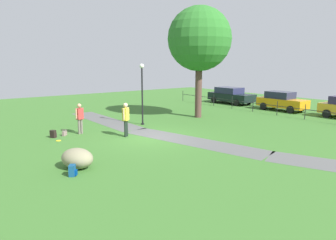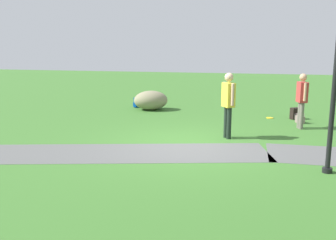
{
  "view_description": "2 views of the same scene",
  "coord_description": "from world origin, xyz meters",
  "px_view_note": "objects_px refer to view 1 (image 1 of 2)",
  "views": [
    {
      "loc": [
        13.09,
        -8.82,
        3.91
      ],
      "look_at": [
        -0.27,
        1.37,
        0.74
      ],
      "focal_mm": 32.7,
      "sensor_mm": 36.0,
      "label": 1
    },
    {
      "loc": [
        -1.55,
        9.48,
        2.61
      ],
      "look_at": [
        0.46,
        0.32,
        0.7
      ],
      "focal_mm": 40.72,
      "sensor_mm": 36.0,
      "label": 2
    }
  ],
  "objects_px": {
    "frisbee_on_grass": "(58,141)",
    "parked_hatchback_blue": "(282,101)",
    "man_near_boulder": "(126,117)",
    "handbag_on_grass": "(65,133)",
    "parked_wagon_silver": "(231,95)",
    "lawn_boulder": "(77,158)",
    "backpack_by_boulder": "(73,171)",
    "woman_with_handbag": "(80,116)",
    "lamp_post": "(142,88)",
    "large_shade_tree": "(199,39)",
    "spare_backpack_on_lawn": "(53,134)"
  },
  "relations": [
    {
      "from": "spare_backpack_on_lawn",
      "to": "parked_wagon_silver",
      "type": "distance_m",
      "value": 18.29
    },
    {
      "from": "frisbee_on_grass",
      "to": "parked_hatchback_blue",
      "type": "height_order",
      "value": "parked_hatchback_blue"
    },
    {
      "from": "man_near_boulder",
      "to": "parked_wagon_silver",
      "type": "relative_size",
      "value": 0.4
    },
    {
      "from": "lawn_boulder",
      "to": "woman_with_handbag",
      "type": "relative_size",
      "value": 0.94
    },
    {
      "from": "large_shade_tree",
      "to": "frisbee_on_grass",
      "type": "bearing_deg",
      "value": -85.92
    },
    {
      "from": "backpack_by_boulder",
      "to": "parked_hatchback_blue",
      "type": "relative_size",
      "value": 0.1
    },
    {
      "from": "large_shade_tree",
      "to": "lawn_boulder",
      "type": "distance_m",
      "value": 13.26
    },
    {
      "from": "handbag_on_grass",
      "to": "spare_backpack_on_lawn",
      "type": "height_order",
      "value": "spare_backpack_on_lawn"
    },
    {
      "from": "large_shade_tree",
      "to": "parked_hatchback_blue",
      "type": "height_order",
      "value": "large_shade_tree"
    },
    {
      "from": "lawn_boulder",
      "to": "handbag_on_grass",
      "type": "xyz_separation_m",
      "value": [
        -5.47,
        1.38,
        -0.24
      ]
    },
    {
      "from": "parked_wagon_silver",
      "to": "lawn_boulder",
      "type": "bearing_deg",
      "value": -64.51
    },
    {
      "from": "lamp_post",
      "to": "woman_with_handbag",
      "type": "height_order",
      "value": "lamp_post"
    },
    {
      "from": "lamp_post",
      "to": "lawn_boulder",
      "type": "height_order",
      "value": "lamp_post"
    },
    {
      "from": "large_shade_tree",
      "to": "backpack_by_boulder",
      "type": "xyz_separation_m",
      "value": [
        5.96,
        -11.49,
        -5.3
      ]
    },
    {
      "from": "handbag_on_grass",
      "to": "parked_hatchback_blue",
      "type": "distance_m",
      "value": 17.41
    },
    {
      "from": "lawn_boulder",
      "to": "man_near_boulder",
      "type": "bearing_deg",
      "value": 129.51
    },
    {
      "from": "backpack_by_boulder",
      "to": "parked_wagon_silver",
      "type": "distance_m",
      "value": 21.41
    },
    {
      "from": "lamp_post",
      "to": "parked_hatchback_blue",
      "type": "bearing_deg",
      "value": 80.57
    },
    {
      "from": "man_near_boulder",
      "to": "handbag_on_grass",
      "type": "relative_size",
      "value": 4.73
    },
    {
      "from": "backpack_by_boulder",
      "to": "parked_wagon_silver",
      "type": "height_order",
      "value": "parked_wagon_silver"
    },
    {
      "from": "lamp_post",
      "to": "parked_hatchback_blue",
      "type": "xyz_separation_m",
      "value": [
        2.04,
        12.26,
        -1.55
      ]
    },
    {
      "from": "parked_hatchback_blue",
      "to": "spare_backpack_on_lawn",
      "type": "bearing_deg",
      "value": -96.26
    },
    {
      "from": "woman_with_handbag",
      "to": "parked_hatchback_blue",
      "type": "bearing_deg",
      "value": 83.18
    },
    {
      "from": "backpack_by_boulder",
      "to": "parked_hatchback_blue",
      "type": "bearing_deg",
      "value": 102.1
    },
    {
      "from": "lamp_post",
      "to": "frisbee_on_grass",
      "type": "distance_m",
      "value": 6.18
    },
    {
      "from": "handbag_on_grass",
      "to": "lamp_post",
      "type": "bearing_deg",
      "value": 89.68
    },
    {
      "from": "man_near_boulder",
      "to": "parked_hatchback_blue",
      "type": "xyz_separation_m",
      "value": [
        -0.16,
        14.72,
        -0.26
      ]
    },
    {
      "from": "parked_wagon_silver",
      "to": "backpack_by_boulder",
      "type": "bearing_deg",
      "value": -63.36
    },
    {
      "from": "backpack_by_boulder",
      "to": "parked_hatchback_blue",
      "type": "xyz_separation_m",
      "value": [
        -4.09,
        19.1,
        0.61
      ]
    },
    {
      "from": "lawn_boulder",
      "to": "backpack_by_boulder",
      "type": "xyz_separation_m",
      "value": [
        0.69,
        -0.44,
        -0.19
      ]
    },
    {
      "from": "frisbee_on_grass",
      "to": "parked_wagon_silver",
      "type": "bearing_deg",
      "value": 103.71
    },
    {
      "from": "spare_backpack_on_lawn",
      "to": "frisbee_on_grass",
      "type": "relative_size",
      "value": 1.62
    },
    {
      "from": "frisbee_on_grass",
      "to": "spare_backpack_on_lawn",
      "type": "bearing_deg",
      "value": 179.28
    },
    {
      "from": "lamp_post",
      "to": "man_near_boulder",
      "type": "height_order",
      "value": "lamp_post"
    },
    {
      "from": "woman_with_handbag",
      "to": "frisbee_on_grass",
      "type": "relative_size",
      "value": 6.85
    },
    {
      "from": "man_near_boulder",
      "to": "parked_wagon_silver",
      "type": "height_order",
      "value": "man_near_boulder"
    },
    {
      "from": "spare_backpack_on_lawn",
      "to": "lawn_boulder",
      "type": "bearing_deg",
      "value": -8.01
    },
    {
      "from": "large_shade_tree",
      "to": "woman_with_handbag",
      "type": "xyz_separation_m",
      "value": [
        -0.1,
        -8.8,
        -4.51
      ]
    },
    {
      "from": "backpack_by_boulder",
      "to": "spare_backpack_on_lawn",
      "type": "xyz_separation_m",
      "value": [
        -6.06,
        1.2,
        0.0
      ]
    },
    {
      "from": "man_near_boulder",
      "to": "spare_backpack_on_lawn",
      "type": "relative_size",
      "value": 4.53
    },
    {
      "from": "lawn_boulder",
      "to": "woman_with_handbag",
      "type": "xyz_separation_m",
      "value": [
        -5.37,
        2.25,
        0.61
      ]
    },
    {
      "from": "lawn_boulder",
      "to": "handbag_on_grass",
      "type": "height_order",
      "value": "lawn_boulder"
    },
    {
      "from": "parked_wagon_silver",
      "to": "large_shade_tree",
      "type": "bearing_deg",
      "value": -64.52
    },
    {
      "from": "frisbee_on_grass",
      "to": "parked_hatchback_blue",
      "type": "relative_size",
      "value": 0.06
    },
    {
      "from": "frisbee_on_grass",
      "to": "lamp_post",
      "type": "bearing_deg",
      "value": 99.11
    },
    {
      "from": "lawn_boulder",
      "to": "handbag_on_grass",
      "type": "distance_m",
      "value": 5.64
    },
    {
      "from": "lamp_post",
      "to": "parked_wagon_silver",
      "type": "relative_size",
      "value": 0.84
    },
    {
      "from": "large_shade_tree",
      "to": "lawn_boulder",
      "type": "height_order",
      "value": "large_shade_tree"
    },
    {
      "from": "spare_backpack_on_lawn",
      "to": "frisbee_on_grass",
      "type": "bearing_deg",
      "value": -0.72
    },
    {
      "from": "parked_hatchback_blue",
      "to": "handbag_on_grass",
      "type": "bearing_deg",
      "value": -96.81
    }
  ]
}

